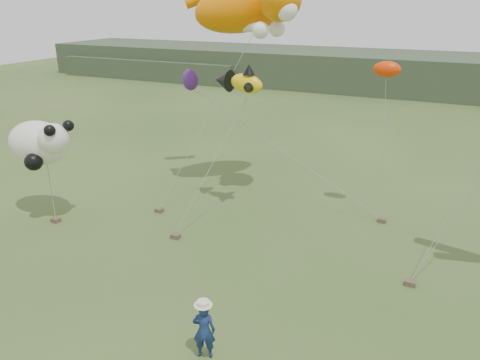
# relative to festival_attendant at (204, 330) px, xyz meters

# --- Properties ---
(ground) EXTENTS (120.00, 120.00, 0.00)m
(ground) POSITION_rel_festival_attendant_xyz_m (-1.17, 2.04, -0.89)
(ground) COLOR #385123
(ground) RESTS_ON ground
(headland) EXTENTS (90.00, 13.00, 4.00)m
(headland) POSITION_rel_festival_attendant_xyz_m (-4.29, 46.72, 1.04)
(headland) COLOR #2D3D28
(headland) RESTS_ON ground
(festival_attendant) EXTENTS (0.75, 0.61, 1.77)m
(festival_attendant) POSITION_rel_festival_attendant_xyz_m (0.00, 0.00, 0.00)
(festival_attendant) COLOR navy
(festival_attendant) RESTS_ON ground
(sandbag_anchors) EXTENTS (15.81, 6.59, 0.19)m
(sandbag_anchors) POSITION_rel_festival_attendant_xyz_m (-2.72, 7.10, -0.79)
(sandbag_anchors) COLOR brown
(sandbag_anchors) RESTS_ON ground
(cat_kite) EXTENTS (6.95, 5.58, 3.18)m
(cat_kite) POSITION_rel_festival_attendant_xyz_m (-3.96, 12.45, 8.44)
(cat_kite) COLOR orange
(cat_kite) RESTS_ON ground
(fish_kite) EXTENTS (2.65, 1.76, 1.35)m
(fish_kite) POSITION_rel_festival_attendant_xyz_m (-3.54, 9.86, 5.28)
(fish_kite) COLOR yellow
(fish_kite) RESTS_ON ground
(panda_kite) EXTENTS (3.56, 2.30, 2.21)m
(panda_kite) POSITION_rel_festival_attendant_xyz_m (-11.31, 5.35, 2.67)
(panda_kite) COLOR white
(panda_kite) RESTS_ON ground
(misc_kites) EXTENTS (11.00, 0.70, 2.02)m
(misc_kites) POSITION_rel_festival_attendant_xyz_m (-2.72, 12.12, 5.30)
(misc_kites) COLOR #F03404
(misc_kites) RESTS_ON ground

